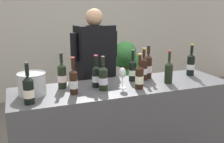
{
  "coord_description": "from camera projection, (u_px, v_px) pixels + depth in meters",
  "views": [
    {
      "loc": [
        -0.96,
        -2.21,
        1.68
      ],
      "look_at": [
        -0.12,
        0.0,
        1.08
      ],
      "focal_mm": 41.6,
      "sensor_mm": 36.0,
      "label": 1
    }
  ],
  "objects": [
    {
      "name": "wine_bottle_10",
      "position": [
        144.0,
        68.0,
        2.67
      ],
      "size": [
        0.08,
        0.08,
        0.33
      ],
      "color": "black",
      "rests_on": "counter"
    },
    {
      "name": "wine_glass",
      "position": [
        122.0,
        74.0,
        2.4
      ],
      "size": [
        0.07,
        0.07,
        0.2
      ],
      "color": "silver",
      "rests_on": "counter"
    },
    {
      "name": "ice_bucket",
      "position": [
        32.0,
        84.0,
        2.23
      ],
      "size": [
        0.24,
        0.24,
        0.19
      ],
      "color": "silver",
      "rests_on": "counter"
    },
    {
      "name": "wine_bottle_3",
      "position": [
        191.0,
        64.0,
        2.86
      ],
      "size": [
        0.08,
        0.08,
        0.35
      ],
      "color": "black",
      "rests_on": "counter"
    },
    {
      "name": "wall_back",
      "position": [
        68.0,
        22.0,
        4.75
      ],
      "size": [
        8.0,
        0.1,
        2.8
      ],
      "primitive_type": "cube",
      "color": "beige",
      "rests_on": "ground_plane"
    },
    {
      "name": "wine_bottle_8",
      "position": [
        29.0,
        90.0,
        2.02
      ],
      "size": [
        0.08,
        0.08,
        0.33
      ],
      "color": "black",
      "rests_on": "counter"
    },
    {
      "name": "wine_bottle_0",
      "position": [
        133.0,
        70.0,
        2.64
      ],
      "size": [
        0.08,
        0.08,
        0.32
      ],
      "color": "black",
      "rests_on": "counter"
    },
    {
      "name": "person_server",
      "position": [
        95.0,
        83.0,
        3.02
      ],
      "size": [
        0.57,
        0.31,
        1.65
      ],
      "color": "black",
      "rests_on": "ground_plane"
    },
    {
      "name": "wine_bottle_1",
      "position": [
        139.0,
        77.0,
        2.39
      ],
      "size": [
        0.08,
        0.08,
        0.33
      ],
      "color": "black",
      "rests_on": "counter"
    },
    {
      "name": "wine_bottle_9",
      "position": [
        62.0,
        76.0,
        2.4
      ],
      "size": [
        0.08,
        0.08,
        0.33
      ],
      "color": "black",
      "rests_on": "counter"
    },
    {
      "name": "counter",
      "position": [
        123.0,
        129.0,
        2.63
      ],
      "size": [
        2.13,
        0.63,
        0.93
      ],
      "primitive_type": "cube",
      "color": "#4C4C51",
      "rests_on": "ground_plane"
    },
    {
      "name": "potted_shrub",
      "position": [
        130.0,
        74.0,
        3.96
      ],
      "size": [
        0.56,
        0.56,
        1.18
      ],
      "color": "brown",
      "rests_on": "ground_plane"
    },
    {
      "name": "wine_bottle_6",
      "position": [
        96.0,
        76.0,
        2.44
      ],
      "size": [
        0.08,
        0.08,
        0.31
      ],
      "color": "black",
      "rests_on": "counter"
    },
    {
      "name": "wine_bottle_5",
      "position": [
        169.0,
        71.0,
        2.57
      ],
      "size": [
        0.08,
        0.08,
        0.32
      ],
      "color": "black",
      "rests_on": "counter"
    },
    {
      "name": "wine_bottle_7",
      "position": [
        103.0,
        78.0,
        2.35
      ],
      "size": [
        0.08,
        0.08,
        0.32
      ],
      "color": "black",
      "rests_on": "counter"
    },
    {
      "name": "wine_bottle_4",
      "position": [
        74.0,
        81.0,
        2.24
      ],
      "size": [
        0.07,
        0.07,
        0.33
      ],
      "color": "black",
      "rests_on": "counter"
    },
    {
      "name": "wine_bottle_2",
      "position": [
        148.0,
        66.0,
        2.75
      ],
      "size": [
        0.08,
        0.08,
        0.35
      ],
      "color": "black",
      "rests_on": "counter"
    }
  ]
}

